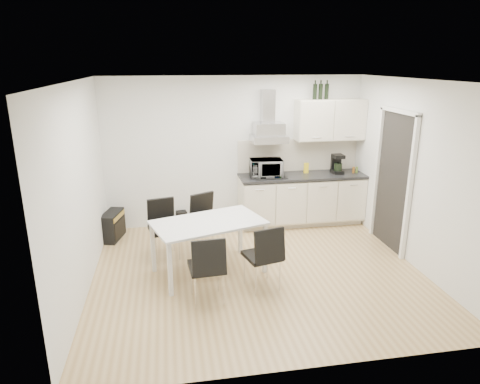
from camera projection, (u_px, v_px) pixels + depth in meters
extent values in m
plane|color=tan|center=(258.00, 272.00, 5.98)|extent=(4.50, 4.50, 0.00)
cube|color=silver|center=(235.00, 152.00, 7.48)|extent=(4.50, 0.10, 2.60)
cube|color=silver|center=(308.00, 245.00, 3.72)|extent=(4.50, 0.10, 2.60)
cube|color=silver|center=(80.00, 191.00, 5.23)|extent=(0.10, 4.00, 2.60)
cube|color=silver|center=(416.00, 175.00, 5.97)|extent=(0.10, 4.00, 2.60)
plane|color=white|center=(260.00, 80.00, 5.22)|extent=(4.50, 4.50, 0.00)
cube|color=white|center=(392.00, 182.00, 6.55)|extent=(0.08, 1.04, 2.10)
cube|color=beige|center=(300.00, 220.00, 7.79)|extent=(2.16, 0.52, 0.10)
cube|color=white|center=(301.00, 198.00, 7.63)|extent=(2.20, 0.60, 0.76)
cube|color=black|center=(302.00, 176.00, 7.50)|extent=(2.22, 0.64, 0.04)
cube|color=beige|center=(298.00, 155.00, 7.69)|extent=(2.20, 0.02, 0.58)
cube|color=white|center=(330.00, 120.00, 7.43)|extent=(1.20, 0.35, 0.70)
cube|color=silver|center=(269.00, 133.00, 7.26)|extent=(0.60, 0.46, 0.30)
cube|color=silver|center=(268.00, 106.00, 7.23)|extent=(0.22, 0.20, 0.55)
imported|color=silver|center=(266.00, 166.00, 7.32)|extent=(0.56, 0.34, 0.37)
cube|color=yellow|center=(306.00, 168.00, 7.58)|extent=(0.08, 0.04, 0.18)
cylinder|color=brown|center=(354.00, 170.00, 7.59)|extent=(0.04, 0.04, 0.11)
cylinder|color=#4C6626|center=(357.00, 170.00, 7.60)|extent=(0.04, 0.04, 0.11)
cylinder|color=black|center=(315.00, 90.00, 7.23)|extent=(0.07, 0.07, 0.32)
cylinder|color=black|center=(321.00, 90.00, 7.24)|extent=(0.07, 0.07, 0.32)
cylinder|color=black|center=(327.00, 90.00, 7.26)|extent=(0.07, 0.07, 0.32)
cube|color=white|center=(208.00, 223.00, 5.78)|extent=(1.65, 1.24, 0.03)
cube|color=white|center=(170.00, 270.00, 5.28)|extent=(0.06, 0.06, 0.72)
cube|color=white|center=(265.00, 248.00, 5.88)|extent=(0.06, 0.06, 0.72)
cube|color=white|center=(153.00, 248.00, 5.90)|extent=(0.06, 0.06, 0.72)
cube|color=white|center=(240.00, 230.00, 6.50)|extent=(0.06, 0.06, 0.72)
cube|color=black|center=(113.00, 225.00, 7.04)|extent=(0.36, 0.59, 0.46)
cube|color=gold|center=(120.00, 216.00, 7.01)|extent=(0.13, 0.49, 0.07)
cube|color=black|center=(182.00, 219.00, 7.57)|extent=(0.20, 0.19, 0.29)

